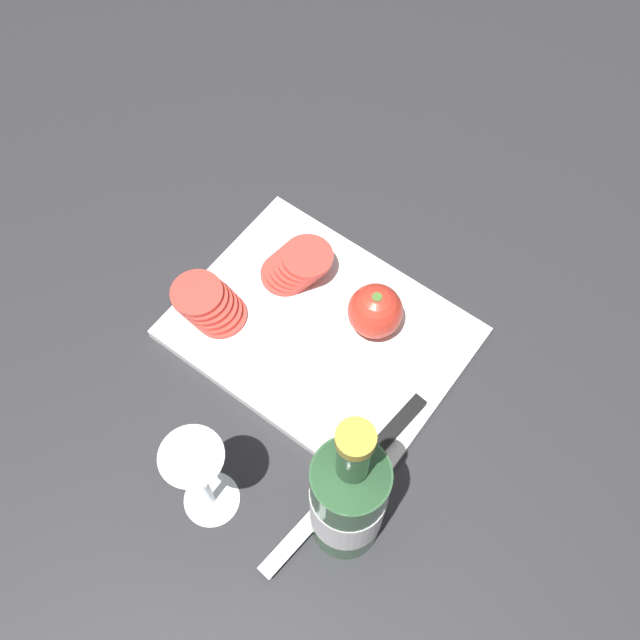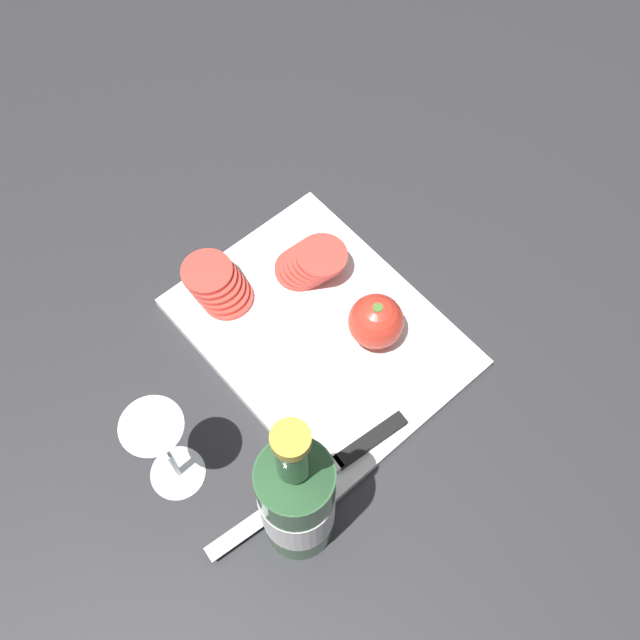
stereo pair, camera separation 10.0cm
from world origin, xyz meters
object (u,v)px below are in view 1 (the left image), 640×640
(wine_bottle, at_px, (348,499))
(knife, at_px, (378,447))
(tomato_slice_stack_near, at_px, (296,265))
(tomato_slice_stack_far, at_px, (209,304))
(whole_tomato, at_px, (375,311))
(wine_glass, at_px, (199,472))

(wine_bottle, bearing_deg, knife, -78.00)
(tomato_slice_stack_near, relative_size, tomato_slice_stack_far, 0.92)
(wine_bottle, relative_size, whole_tomato, 4.28)
(tomato_slice_stack_far, bearing_deg, wine_glass, 130.53)
(whole_tomato, height_order, tomato_slice_stack_near, whole_tomato)
(whole_tomato, bearing_deg, wine_bottle, 117.66)
(wine_bottle, xyz_separation_m, knife, (0.02, -0.10, -0.10))
(wine_bottle, xyz_separation_m, wine_glass, (0.15, 0.07, -0.00))
(wine_glass, xyz_separation_m, whole_tomato, (-0.02, -0.32, -0.06))
(wine_glass, bearing_deg, knife, -126.83)
(whole_tomato, bearing_deg, wine_glass, 85.70)
(wine_bottle, relative_size, tomato_slice_stack_far, 3.14)
(wine_bottle, height_order, whole_tomato, wine_bottle)
(tomato_slice_stack_far, bearing_deg, wine_bottle, 158.94)
(tomato_slice_stack_near, distance_m, tomato_slice_stack_far, 0.13)
(knife, bearing_deg, tomato_slice_stack_far, -88.89)
(whole_tomato, distance_m, tomato_slice_stack_far, 0.23)
(wine_bottle, distance_m, tomato_slice_stack_far, 0.35)
(knife, height_order, tomato_slice_stack_far, tomato_slice_stack_far)
(wine_bottle, bearing_deg, whole_tomato, -62.34)
(wine_glass, height_order, tomato_slice_stack_near, wine_glass)
(wine_glass, xyz_separation_m, knife, (-0.13, -0.17, -0.09))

